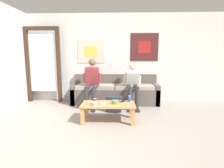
{
  "coord_description": "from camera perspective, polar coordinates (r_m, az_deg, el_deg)",
  "views": [
    {
      "loc": [
        0.37,
        -2.53,
        1.3
      ],
      "look_at": [
        0.23,
        1.44,
        0.69
      ],
      "focal_mm": 28.0,
      "sensor_mm": 36.0,
      "label": 1
    }
  ],
  "objects": [
    {
      "name": "backpack",
      "position": [
        4.25,
        0.65,
        -6.59
      ],
      "size": [
        0.4,
        0.34,
        0.37
      ],
      "color": "#282D38",
      "rests_on": "ground_plane"
    },
    {
      "name": "person_seated_adult",
      "position": [
        4.59,
        -6.63,
        1.08
      ],
      "size": [
        0.47,
        0.8,
        1.26
      ],
      "color": "#2D2D33",
      "rests_on": "ground_plane"
    },
    {
      "name": "door_frame",
      "position": [
        5.45,
        -21.55,
        7.08
      ],
      "size": [
        1.0,
        0.1,
        2.15
      ],
      "color": "#382319",
      "rests_on": "ground_plane"
    },
    {
      "name": "person_seated_teen",
      "position": [
        4.59,
        6.7,
        0.42
      ],
      "size": [
        0.47,
        0.85,
        1.15
      ],
      "color": "#2D2D33",
      "rests_on": "ground_plane"
    },
    {
      "name": "drink_can_red",
      "position": [
        3.48,
        -5.6,
        -5.76
      ],
      "size": [
        0.07,
        0.07,
        0.12
      ],
      "color": "maroon",
      "rests_on": "coffee_table"
    },
    {
      "name": "cell_phone",
      "position": [
        3.72,
        3.35,
        -5.71
      ],
      "size": [
        0.14,
        0.15,
        0.01
      ],
      "color": "black",
      "rests_on": "coffee_table"
    },
    {
      "name": "pillar_candle",
      "position": [
        3.39,
        -5.56,
        -6.48
      ],
      "size": [
        0.07,
        0.07,
        0.1
      ],
      "color": "silver",
      "rests_on": "coffee_table"
    },
    {
      "name": "ground_plane",
      "position": [
        2.87,
        -5.94,
        -18.26
      ],
      "size": [
        18.0,
        18.0,
        0.0
      ],
      "primitive_type": "plane",
      "color": "gray"
    },
    {
      "name": "ceramic_bowl",
      "position": [
        3.55,
        1.09,
        -5.84
      ],
      "size": [
        0.16,
        0.16,
        0.07
      ],
      "color": "#607F47",
      "rests_on": "coffee_table"
    },
    {
      "name": "wall_back",
      "position": [
        5.23,
        -2.07,
        8.49
      ],
      "size": [
        10.0,
        0.07,
        2.55
      ],
      "color": "silver",
      "rests_on": "ground_plane"
    },
    {
      "name": "coffee_table",
      "position": [
        3.58,
        -1.22,
        -7.41
      ],
      "size": [
        1.08,
        0.55,
        0.37
      ],
      "color": "#B27F4C",
      "rests_on": "ground_plane"
    },
    {
      "name": "game_controller_near_left",
      "position": [
        3.61,
        -6.51,
        -6.07
      ],
      "size": [
        0.15,
        0.09,
        0.03
      ],
      "color": "white",
      "rests_on": "coffee_table"
    },
    {
      "name": "couch",
      "position": [
        4.97,
        1.01,
        -2.88
      ],
      "size": [
        2.4,
        0.68,
        0.8
      ],
      "color": "#564C47",
      "rests_on": "ground_plane"
    },
    {
      "name": "drink_can_blue",
      "position": [
        3.73,
        5.7,
        -4.79
      ],
      "size": [
        0.07,
        0.07,
        0.12
      ],
      "color": "#28479E",
      "rests_on": "coffee_table"
    },
    {
      "name": "game_controller_near_right",
      "position": [
        3.56,
        -2.92,
        -6.24
      ],
      "size": [
        0.1,
        0.14,
        0.03
      ],
      "color": "white",
      "rests_on": "coffee_table"
    }
  ]
}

